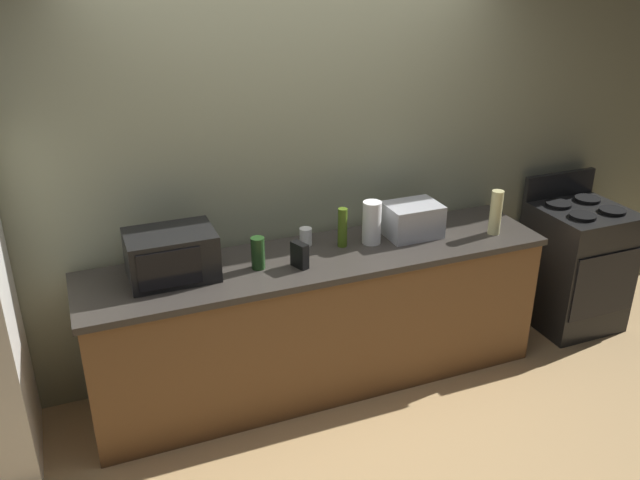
{
  "coord_description": "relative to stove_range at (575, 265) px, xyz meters",
  "views": [
    {
      "loc": [
        -1.32,
        -2.88,
        2.6
      ],
      "look_at": [
        0.0,
        0.4,
        1.0
      ],
      "focal_mm": 37.0,
      "sensor_mm": 36.0,
      "label": 1
    }
  ],
  "objects": [
    {
      "name": "ground_plane",
      "position": [
        -2.0,
        -0.4,
        -0.46
      ],
      "size": [
        8.0,
        8.0,
        0.0
      ],
      "primitive_type": "plane",
      "color": "tan"
    },
    {
      "name": "back_wall",
      "position": [
        -2.0,
        0.41,
        0.89
      ],
      "size": [
        6.4,
        0.1,
        2.7
      ],
      "primitive_type": "cube",
      "color": "gray",
      "rests_on": "ground_plane"
    },
    {
      "name": "counter_run",
      "position": [
        -2.0,
        0.0,
        -0.01
      ],
      "size": [
        2.84,
        0.64,
        0.9
      ],
      "color": "brown",
      "rests_on": "ground_plane"
    },
    {
      "name": "stove_range",
      "position": [
        0.0,
        0.0,
        0.0
      ],
      "size": [
        0.6,
        0.61,
        1.08
      ],
      "color": "black",
      "rests_on": "ground_plane"
    },
    {
      "name": "microwave",
      "position": [
        -2.86,
        0.05,
        0.57
      ],
      "size": [
        0.48,
        0.35,
        0.27
      ],
      "color": "black",
      "rests_on": "counter_run"
    },
    {
      "name": "toaster_oven",
      "position": [
        -1.35,
        0.06,
        0.54
      ],
      "size": [
        0.34,
        0.26,
        0.21
      ],
      "primitive_type": "cube",
      "color": "#B7BABF",
      "rests_on": "counter_run"
    },
    {
      "name": "paper_towel_roll",
      "position": [
        -1.64,
        0.05,
        0.57
      ],
      "size": [
        0.12,
        0.12,
        0.27
      ],
      "primitive_type": "cylinder",
      "color": "white",
      "rests_on": "counter_run"
    },
    {
      "name": "cordless_phone",
      "position": [
        -2.17,
        -0.1,
        0.51
      ],
      "size": [
        0.09,
        0.12,
        0.15
      ],
      "primitive_type": "cube",
      "rotation": [
        0.0,
        0.0,
        0.36
      ],
      "color": "black",
      "rests_on": "counter_run"
    },
    {
      "name": "bottle_vinegar",
      "position": [
        -0.85,
        -0.11,
        0.58
      ],
      "size": [
        0.08,
        0.08,
        0.29
      ],
      "primitive_type": "cylinder",
      "color": "beige",
      "rests_on": "counter_run"
    },
    {
      "name": "bottle_olive_oil",
      "position": [
        -1.82,
        0.07,
        0.56
      ],
      "size": [
        0.06,
        0.06,
        0.25
      ],
      "primitive_type": "cylinder",
      "color": "#4C6B19",
      "rests_on": "counter_run"
    },
    {
      "name": "bottle_wine",
      "position": [
        -2.39,
        -0.02,
        0.53
      ],
      "size": [
        0.08,
        0.08,
        0.19
      ],
      "primitive_type": "cylinder",
      "color": "#1E3F19",
      "rests_on": "counter_run"
    },
    {
      "name": "mug_white",
      "position": [
        -2.02,
        0.17,
        0.49
      ],
      "size": [
        0.08,
        0.08,
        0.11
      ],
      "primitive_type": "cylinder",
      "color": "white",
      "rests_on": "counter_run"
    }
  ]
}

